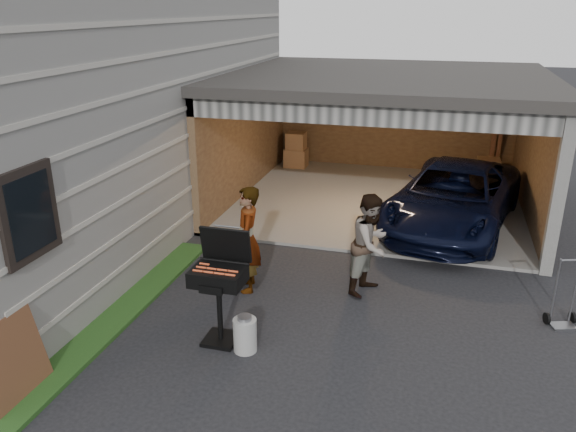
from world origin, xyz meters
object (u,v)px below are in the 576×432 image
(propane_tank, at_px, (245,335))
(hand_truck, at_px, (562,313))
(woman, at_px, (248,240))
(man, at_px, (371,244))
(minivan, at_px, (454,200))
(bbq_grill, at_px, (219,279))
(plywood_panel, at_px, (14,361))

(propane_tank, bearing_deg, hand_truck, 23.56)
(woman, bearing_deg, man, 86.17)
(minivan, distance_m, bbq_grill, 5.78)
(man, xyz_separation_m, hand_truck, (2.76, -0.29, -0.61))
(man, distance_m, hand_truck, 2.84)
(plywood_panel, bearing_deg, minivan, 54.64)
(woman, relative_size, plywood_panel, 1.70)
(woman, height_order, man, woman)
(minivan, distance_m, hand_truck, 3.69)
(bbq_grill, relative_size, propane_tank, 3.32)
(minivan, distance_m, propane_tank, 5.74)
(bbq_grill, height_order, propane_tank, bbq_grill)
(man, height_order, bbq_grill, man)
(woman, height_order, bbq_grill, woman)
(bbq_grill, distance_m, plywood_panel, 2.54)
(propane_tank, xyz_separation_m, plywood_panel, (-2.19, -1.58, 0.26))
(plywood_panel, height_order, hand_truck, hand_truck)
(woman, relative_size, propane_tank, 3.69)
(minivan, xyz_separation_m, hand_truck, (1.52, -3.34, -0.43))
(man, relative_size, bbq_grill, 1.05)
(bbq_grill, relative_size, hand_truck, 1.51)
(woman, distance_m, bbq_grill, 1.48)
(woman, distance_m, propane_tank, 1.82)
(bbq_grill, distance_m, propane_tank, 0.80)
(woman, xyz_separation_m, bbq_grill, (0.13, -1.47, 0.06))
(plywood_panel, relative_size, hand_truck, 0.99)
(woman, distance_m, hand_truck, 4.66)
(bbq_grill, xyz_separation_m, hand_truck, (4.48, 1.63, -0.71))
(minivan, relative_size, bbq_grill, 2.93)
(woman, bearing_deg, hand_truck, 74.56)
(man, relative_size, hand_truck, 1.59)
(propane_tank, bearing_deg, bbq_grill, 158.13)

